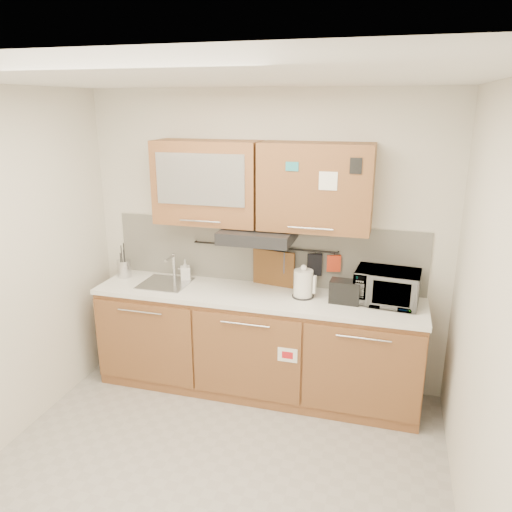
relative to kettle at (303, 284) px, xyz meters
The scene contains 20 objects.
floor 1.65m from the kettle, 108.11° to the right, with size 3.20×3.20×0.00m, color #9E9993.
ceiling 2.03m from the kettle, 108.11° to the right, with size 3.20×3.20×0.00m, color white.
wall_back 0.55m from the kettle, 145.44° to the left, with size 3.20×3.20×0.00m, color silver.
wall_right 1.73m from the kettle, 45.58° to the right, with size 3.00×3.00×0.00m, color silver.
base_cabinet 0.74m from the kettle, behind, with size 2.80×0.64×0.88m.
countertop 0.42m from the kettle, behind, with size 2.82×0.62×0.04m, color white.
backsplash 0.51m from the kettle, 146.62° to the left, with size 2.80×0.02×0.56m, color silver.
upper_cabinets 0.90m from the kettle, 166.30° to the left, with size 1.82×0.37×0.70m.
range_hood 0.56m from the kettle, behind, with size 0.60×0.46×0.10m, color black.
sink 1.25m from the kettle, behind, with size 0.42×0.40×0.26m.
utensil_rail 0.51m from the kettle, 150.58° to the left, with size 0.02×0.02×1.30m, color black.
utensil_crock 1.70m from the kettle, behind, with size 0.14×0.14×0.32m.
kettle is the anchor object (origin of this frame).
toaster 0.35m from the kettle, ahead, with size 0.25×0.16×0.19m.
microwave 0.67m from the kettle, ahead, with size 0.50×0.34×0.28m, color #999999.
soap_bottle 1.12m from the kettle, behind, with size 0.09×0.09×0.19m, color #999999.
cutting_board 0.37m from the kettle, 145.44° to the left, with size 0.39×0.03×0.48m, color brown.
oven_mitt 0.35m from the kettle, 140.20° to the left, with size 0.11×0.03×0.19m, color #204C97.
dark_pouch 0.24m from the kettle, 75.20° to the left, with size 0.12×0.04×0.19m, color black.
pot_holder 0.33m from the kettle, 43.82° to the left, with size 0.12×0.02×0.14m, color red.
Camera 1 is at (1.07, -2.63, 2.47)m, focal length 35.00 mm.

